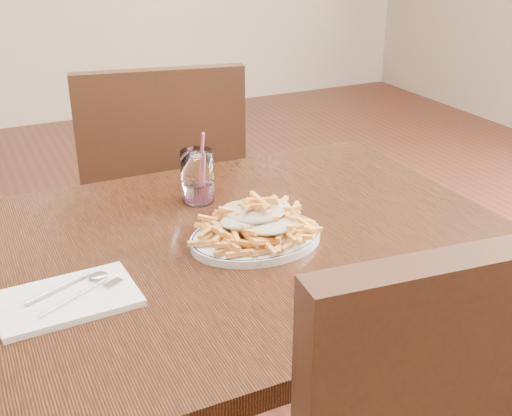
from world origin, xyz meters
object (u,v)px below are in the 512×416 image
table (204,283)px  water_glass (198,180)px  chair_far (162,202)px  loaded_fries (256,217)px  fries_plate (256,238)px

table → water_glass: water_glass is taller
chair_far → loaded_fries: bearing=-92.6°
fries_plate → water_glass: water_glass is taller
chair_far → water_glass: size_ratio=6.25×
chair_far → loaded_fries: 0.75m
chair_far → water_glass: chair_far is taller
fries_plate → water_glass: size_ratio=1.91×
table → water_glass: size_ratio=7.83×
loaded_fries → fries_plate: bearing=90.0°
fries_plate → water_glass: bearing=97.3°
chair_far → fries_plate: bearing=-92.6°
fries_plate → loaded_fries: (0.00, -0.00, 0.04)m
chair_far → fries_plate: (-0.03, -0.70, 0.22)m
water_glass → fries_plate: bearing=-82.7°
fries_plate → loaded_fries: 0.04m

